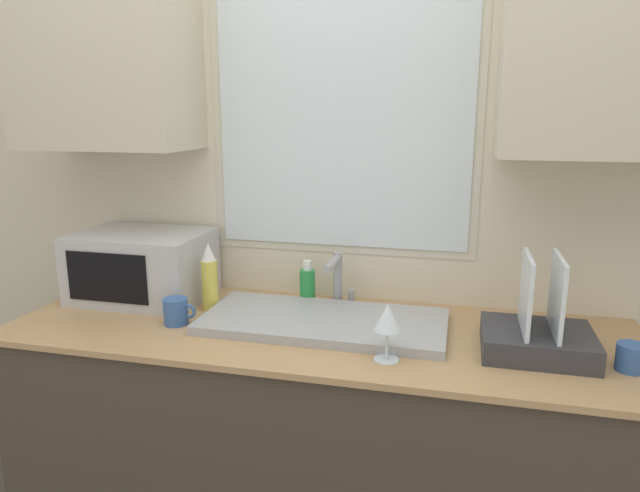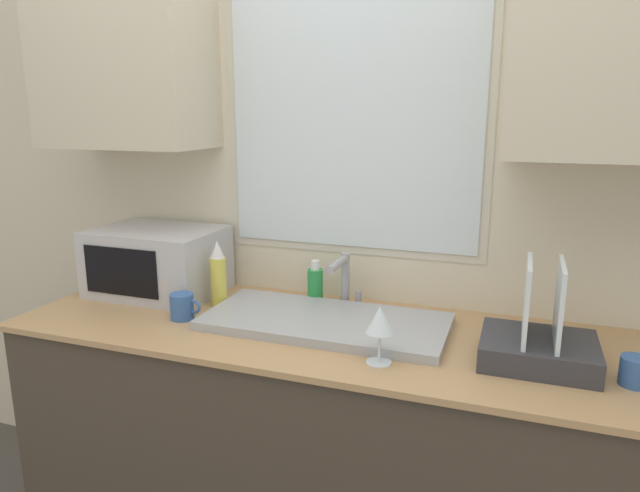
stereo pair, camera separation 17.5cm
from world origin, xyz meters
name	(u,v)px [view 1 (the left image)]	position (x,y,z in m)	size (l,w,h in m)	color
countertop	(320,452)	(0.00, 0.33, 0.45)	(2.03, 0.69, 0.91)	#42382D
wall_back	(341,158)	(0.00, 0.64, 1.43)	(6.00, 0.38, 2.60)	beige
sink_basin	(324,321)	(0.01, 0.35, 0.92)	(0.79, 0.37, 0.03)	#9EA0A5
faucet	(337,275)	(0.01, 0.53, 1.03)	(0.08, 0.19, 0.19)	#99999E
microwave	(143,266)	(-0.71, 0.46, 1.03)	(0.47, 0.35, 0.25)	#B2B2B7
dish_rack	(538,334)	(0.66, 0.29, 0.97)	(0.31, 0.26, 0.29)	#333338
spray_bottle	(209,278)	(-0.42, 0.41, 1.02)	(0.06, 0.06, 0.24)	#D8CC4C
soap_bottle	(307,285)	(-0.10, 0.55, 0.98)	(0.06, 0.06, 0.16)	#268C3F
mug_near_sink	(176,311)	(-0.46, 0.25, 0.95)	(0.11, 0.08, 0.09)	#335999
wine_glass	(387,319)	(0.24, 0.13, 1.03)	(0.08, 0.08, 0.17)	silver
mug_by_rack	(631,357)	(0.89, 0.23, 0.95)	(0.11, 0.08, 0.08)	#335999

